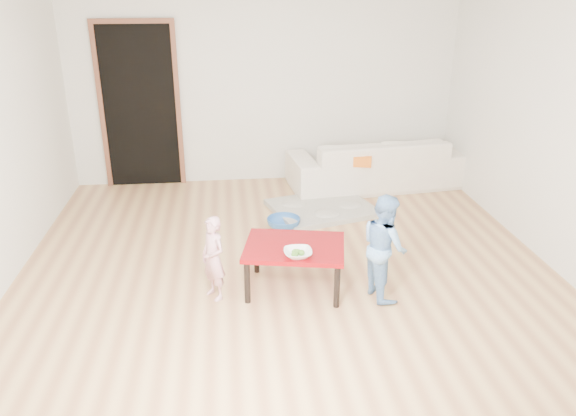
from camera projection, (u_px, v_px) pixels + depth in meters
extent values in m
cube|color=#AD754A|center=(286.00, 262.00, 5.43)|extent=(5.00, 5.00, 0.01)
cube|color=silver|center=(265.00, 83.00, 7.24)|extent=(5.00, 0.02, 2.60)
cube|color=silver|center=(553.00, 124.00, 5.20)|extent=(0.02, 5.00, 2.60)
imported|color=white|center=(375.00, 162.00, 7.34)|extent=(2.31, 1.12, 0.65)
cube|color=orange|center=(352.00, 157.00, 6.99)|extent=(0.57, 0.53, 0.13)
imported|color=white|center=(298.00, 253.00, 4.61)|extent=(0.23, 0.23, 0.06)
imported|color=#D15F71|center=(213.00, 258.00, 4.70)|extent=(0.30, 0.32, 0.74)
imported|color=#5780C9|center=(384.00, 246.00, 4.71)|extent=(0.43, 0.51, 0.92)
imported|color=#2E63AE|center=(284.00, 223.00, 6.16)|extent=(0.37, 0.37, 0.11)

